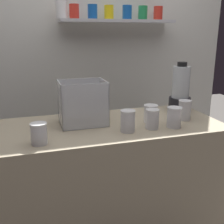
{
  "coord_description": "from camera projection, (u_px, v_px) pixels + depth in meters",
  "views": [
    {
      "loc": [
        -0.49,
        -1.61,
        1.47
      ],
      "look_at": [
        0.0,
        0.0,
        0.98
      ],
      "focal_mm": 44.59,
      "sensor_mm": 36.0,
      "label": 1
    }
  ],
  "objects": [
    {
      "name": "blender_pitcher",
      "position": [
        180.0,
        91.0,
        2.05
      ],
      "size": [
        0.16,
        0.16,
        0.36
      ],
      "color": "black",
      "rests_on": "counter"
    },
    {
      "name": "juice_cup_mango_left",
      "position": [
        128.0,
        122.0,
        1.63
      ],
      "size": [
        0.09,
        0.09,
        0.13
      ],
      "color": "white",
      "rests_on": "counter"
    },
    {
      "name": "counter",
      "position": [
        112.0,
        186.0,
        1.91
      ],
      "size": [
        1.4,
        0.64,
        0.9
      ],
      "primitive_type": "cube",
      "color": "tan",
      "rests_on": "ground_plane"
    },
    {
      "name": "back_wall_unit",
      "position": [
        87.0,
        57.0,
        2.39
      ],
      "size": [
        2.6,
        0.24,
        2.5
      ],
      "color": "silver",
      "rests_on": "ground_plane"
    },
    {
      "name": "carrot_display_bin",
      "position": [
        83.0,
        111.0,
        1.76
      ],
      "size": [
        0.29,
        0.22,
        0.28
      ],
      "color": "white",
      "rests_on": "counter"
    },
    {
      "name": "juice_cup_orange_far_right",
      "position": [
        174.0,
        118.0,
        1.71
      ],
      "size": [
        0.09,
        0.09,
        0.13
      ],
      "color": "white",
      "rests_on": "counter"
    },
    {
      "name": "juice_cup_carrot_far_left",
      "position": [
        39.0,
        135.0,
        1.45
      ],
      "size": [
        0.09,
        0.09,
        0.12
      ],
      "color": "white",
      "rests_on": "counter"
    },
    {
      "name": "juice_cup_beet_rightmost",
      "position": [
        185.0,
        111.0,
        1.85
      ],
      "size": [
        0.09,
        0.09,
        0.13
      ],
      "color": "white",
      "rests_on": "counter"
    },
    {
      "name": "juice_cup_carrot_middle",
      "position": [
        152.0,
        120.0,
        1.69
      ],
      "size": [
        0.08,
        0.08,
        0.12
      ],
      "color": "white",
      "rests_on": "counter"
    },
    {
      "name": "juice_cup_beet_right",
      "position": [
        151.0,
        114.0,
        1.8
      ],
      "size": [
        0.09,
        0.09,
        0.12
      ],
      "color": "white",
      "rests_on": "counter"
    }
  ]
}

